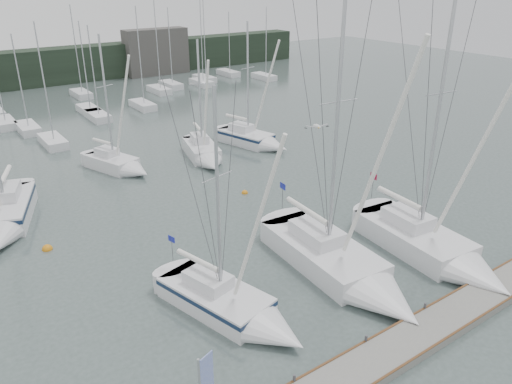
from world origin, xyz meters
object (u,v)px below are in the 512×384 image
Objects in this scene: sailboat_mid_a at (4,220)px; sailboat_mid_c at (205,155)px; sailboat_mid_b at (122,166)px; buoy_b at (245,193)px; sailboat_near_left at (239,311)px; sailboat_mid_d at (256,140)px; sailboat_near_right at (441,254)px; buoy_c at (47,249)px; sailboat_near_center at (350,273)px.

sailboat_mid_c is at bearing 31.93° from sailboat_mid_a.
sailboat_mid_b is 11.12m from buoy_b.
sailboat_mid_b is at bearing 68.58° from sailboat_near_left.
sailboat_mid_a is 1.07× the size of sailboat_mid_d.
sailboat_near_right reaches higher than buoy_c.
sailboat_near_left is 1.09× the size of sailboat_mid_c.
sailboat_mid_a reaches higher than sailboat_mid_c.
sailboat_near_right is at bearing -68.37° from sailboat_mid_c.
sailboat_mid_c is 7.79m from buoy_b.
sailboat_mid_a is 4.52m from buoy_c.
sailboat_mid_d is 22.80m from buoy_c.
buoy_c is (-5.70, 12.01, -0.53)m from sailboat_near_left.
sailboat_mid_c is (6.86, -1.77, 0.04)m from sailboat_mid_b.
sailboat_mid_d is 10.98m from buoy_b.
sailboat_near_left reaches higher than buoy_b.
sailboat_mid_c is (-2.51, 22.10, -0.05)m from sailboat_near_right.
sailboat_near_left is at bearing -116.78° from sailboat_mid_b.
sailboat_mid_d is (8.98, 21.32, -0.00)m from sailboat_near_center.
sailboat_near_right is at bearing -10.98° from sailboat_near_center.
buoy_c is at bearing 146.08° from sailboat_near_right.
sailboat_near_left is 0.92× the size of sailboat_mid_a.
sailboat_mid_c is at bearing -34.21° from sailboat_mid_b.
sailboat_mid_a reaches higher than sailboat_mid_d.
sailboat_near_right is (12.02, -2.34, 0.08)m from sailboat_near_left.
buoy_c is (-21.15, -8.50, -0.58)m from sailboat_mid_d.
sailboat_mid_a reaches higher than buoy_b.
sailboat_near_center is (6.46, -0.81, 0.06)m from sailboat_near_left.
sailboat_mid_d is at bearing 86.55° from sailboat_near_right.
sailboat_near_left is at bearing -141.69° from sailboat_mid_d.
sailboat_near_center reaches higher than buoy_c.
buoy_b is (5.80, -9.47, -0.52)m from sailboat_mid_b.
sailboat_near_right is 26.71m from sailboat_mid_a.
sailboat_mid_a is 21.17× the size of buoy_c.
buoy_c is at bearing -50.63° from sailboat_mid_a.
sailboat_near_right is (5.56, -1.52, 0.02)m from sailboat_near_center.
sailboat_mid_d is (3.42, 22.85, -0.03)m from sailboat_near_right.
sailboat_near_center is at bearing -127.56° from sailboat_mid_d.
sailboat_near_right reaches higher than sailboat_mid_a.
sailboat_near_center is 13.05m from buoy_b.
sailboat_near_right is 1.37× the size of sailboat_mid_b.
buoy_b is at bearing 108.97° from sailboat_near_right.
sailboat_mid_a reaches higher than sailboat_near_left.
sailboat_near_right is 1.46× the size of sailboat_mid_c.
sailboat_mid_c is at bearing 27.02° from buoy_c.
sailboat_near_right reaches higher than buoy_b.
sailboat_mid_d is (22.63, 4.29, -0.08)m from sailboat_mid_a.
sailboat_mid_a is 17.07m from sailboat_mid_c.
sailboat_near_left is 12.25m from sailboat_near_right.
buoy_c is (-12.17, 12.82, -0.59)m from sailboat_near_center.
sailboat_near_right is at bearing -76.11° from buoy_b.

